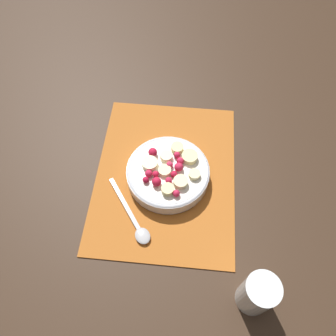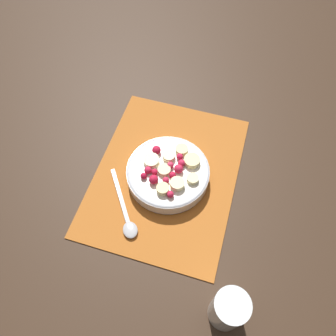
{
  "view_description": "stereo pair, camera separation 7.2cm",
  "coord_description": "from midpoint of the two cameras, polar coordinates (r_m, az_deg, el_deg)",
  "views": [
    {
      "loc": [
        -0.38,
        -0.04,
        0.67
      ],
      "look_at": [
        -0.01,
        -0.01,
        0.05
      ],
      "focal_mm": 35.0,
      "sensor_mm": 36.0,
      "label": 1
    },
    {
      "loc": [
        -0.36,
        -0.11,
        0.67
      ],
      "look_at": [
        -0.01,
        -0.01,
        0.05
      ],
      "focal_mm": 35.0,
      "sensor_mm": 36.0,
      "label": 2
    }
  ],
  "objects": [
    {
      "name": "drinking_glass",
      "position": [
        0.64,
        13.93,
        -23.11
      ],
      "size": [
        0.06,
        0.06,
        0.1
      ],
      "color": "white",
      "rests_on": "ground_plane"
    },
    {
      "name": "fruit_bowl",
      "position": [
        0.74,
        2.82,
        -1.02
      ],
      "size": [
        0.19,
        0.19,
        0.05
      ],
      "color": "silver",
      "rests_on": "placemat"
    },
    {
      "name": "placemat",
      "position": [
        0.76,
        2.38,
        -1.29
      ],
      "size": [
        0.42,
        0.32,
        0.01
      ],
      "color": "#B26023",
      "rests_on": "ground_plane"
    },
    {
      "name": "spoon",
      "position": [
        0.71,
        -4.35,
        -8.8
      ],
      "size": [
        0.15,
        0.12,
        0.01
      ],
      "rotation": [
        0.0,
        0.0,
        3.76
      ],
      "color": "#B2B2B7",
      "rests_on": "placemat"
    },
    {
      "name": "ground_plane",
      "position": [
        0.77,
        2.37,
        -1.4
      ],
      "size": [
        3.0,
        3.0,
        0.0
      ],
      "primitive_type": "plane",
      "color": "#382619"
    }
  ]
}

